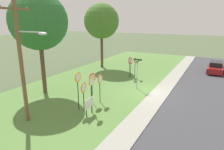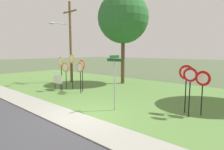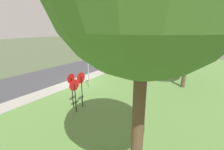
{
  "view_description": "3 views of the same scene",
  "coord_description": "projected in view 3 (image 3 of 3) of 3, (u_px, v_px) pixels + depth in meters",
  "views": [
    {
      "loc": [
        -16.74,
        -4.94,
        6.46
      ],
      "look_at": [
        -1.82,
        2.97,
        1.8
      ],
      "focal_mm": 32.06,
      "sensor_mm": 36.0,
      "label": 1
    },
    {
      "loc": [
        6.78,
        -5.7,
        3.12
      ],
      "look_at": [
        -0.39,
        2.43,
        1.77
      ],
      "focal_mm": 29.51,
      "sensor_mm": 36.0,
      "label": 2
    },
    {
      "loc": [
        10.53,
        10.71,
        5.24
      ],
      "look_at": [
        0.13,
        3.73,
        1.49
      ],
      "focal_mm": 25.19,
      "sensor_mm": 36.0,
      "label": 3
    }
  ],
  "objects": [
    {
      "name": "stop_sign_far_center",
      "position": [
        131.0,
        57.0,
        18.3
      ],
      "size": [
        0.68,
        0.09,
        2.7
      ],
      "rotation": [
        0.0,
        0.0,
        0.02
      ],
      "color": "black",
      "rests_on": "grass_median"
    },
    {
      "name": "grass_median",
      "position": [
        137.0,
        97.0,
        12.38
      ],
      "size": [
        44.0,
        12.0,
        0.04
      ],
      "primitive_type": "cube",
      "color": "#567F3D",
      "rests_on": "ground_plane"
    },
    {
      "name": "parked_hatchback_near",
      "position": [
        116.0,
        56.0,
        27.14
      ],
      "size": [
        4.12,
        1.94,
        1.39
      ],
      "rotation": [
        0.0,
        0.0,
        0.01
      ],
      "color": "silver",
      "rests_on": "road_asphalt"
    },
    {
      "name": "utility_pole",
      "position": [
        166.0,
        36.0,
        18.39
      ],
      "size": [
        2.1,
        2.45,
        8.01
      ],
      "color": "brown",
      "rests_on": "grass_median"
    },
    {
      "name": "notice_board",
      "position": [
        132.0,
        66.0,
        19.01
      ],
      "size": [
        1.1,
        0.11,
        1.25
      ],
      "rotation": [
        0.0,
        0.0,
        0.07
      ],
      "color": "black",
      "rests_on": "grass_median"
    },
    {
      "name": "sidewalk_strip",
      "position": [
        76.0,
        81.0,
        16.01
      ],
      "size": [
        44.0,
        1.6,
        0.06
      ],
      "primitive_type": "cube",
      "color": "#99968C",
      "rests_on": "ground_plane"
    },
    {
      "name": "road_asphalt",
      "position": [
        51.0,
        75.0,
        18.15
      ],
      "size": [
        44.0,
        6.4,
        0.01
      ],
      "primitive_type": "cube",
      "color": "#3D3D42",
      "rests_on": "ground_plane"
    },
    {
      "name": "ground_plane",
      "position": [
        82.0,
        83.0,
        15.59
      ],
      "size": [
        160.0,
        160.0,
        0.0
      ],
      "primitive_type": "plane",
      "color": "#4C5B3D"
    },
    {
      "name": "oak_tree_left",
      "position": [
        192.0,
        14.0,
        12.68
      ],
      "size": [
        4.85,
        4.85,
        8.75
      ],
      "color": "brown",
      "rests_on": "grass_median"
    },
    {
      "name": "street_name_post",
      "position": [
        88.0,
        69.0,
        13.8
      ],
      "size": [
        0.96,
        0.82,
        2.92
      ],
      "rotation": [
        0.0,
        0.0,
        0.07
      ],
      "color": "#9EA0A8",
      "rests_on": "grass_median"
    },
    {
      "name": "stop_sign_far_left",
      "position": [
        140.0,
        57.0,
        17.73
      ],
      "size": [
        0.74,
        0.1,
        2.89
      ],
      "rotation": [
        0.0,
        0.0,
        0.05
      ],
      "color": "black",
      "rests_on": "grass_median"
    },
    {
      "name": "yield_sign_far_left",
      "position": [
        81.0,
        82.0,
        10.33
      ],
      "size": [
        0.75,
        0.1,
        2.45
      ],
      "rotation": [
        0.0,
        0.0,
        0.02
      ],
      "color": "black",
      "rests_on": "grass_median"
    },
    {
      "name": "stop_sign_near_right",
      "position": [
        136.0,
        60.0,
        18.25
      ],
      "size": [
        0.77,
        0.12,
        2.23
      ],
      "rotation": [
        0.0,
        0.0,
        0.11
      ],
      "color": "black",
      "rests_on": "grass_median"
    },
    {
      "name": "yield_sign_near_right",
      "position": [
        71.0,
        83.0,
        10.34
      ],
      "size": [
        0.67,
        0.11,
        2.37
      ],
      "rotation": [
        0.0,
        0.0,
        0.04
      ],
      "color": "black",
      "rests_on": "grass_median"
    },
    {
      "name": "stop_sign_near_left",
      "position": [
        133.0,
        61.0,
        16.7
      ],
      "size": [
        0.74,
        0.13,
        2.47
      ],
      "rotation": [
        0.0,
        0.0,
        -0.13
      ],
      "color": "black",
      "rests_on": "grass_median"
    },
    {
      "name": "yield_sign_near_left",
      "position": [
        74.0,
        88.0,
        9.73
      ],
      "size": [
        0.73,
        0.12,
        2.19
      ],
      "rotation": [
        0.0,
        0.0,
        -0.11
      ],
      "color": "black",
      "rests_on": "grass_median"
    },
    {
      "name": "stop_sign_far_right",
      "position": [
        127.0,
        63.0,
        16.7
      ],
      "size": [
        0.71,
        0.09,
        2.32
      ],
      "rotation": [
        0.0,
        0.0,
        0.02
      ],
      "color": "black",
      "rests_on": "grass_median"
    }
  ]
}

